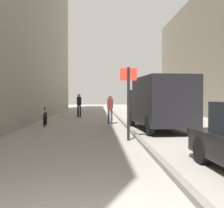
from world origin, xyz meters
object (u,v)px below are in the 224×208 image
pedestrian_mid_block (79,104)px  bicycle_leaning (45,119)px  street_sign_post (128,97)px  delivery_van (159,102)px  cafe_chair_near_window (64,110)px  pedestrian_main_foreground (110,107)px

pedestrian_mid_block → bicycle_leaning: (-1.37, -6.21, -0.65)m
street_sign_post → delivery_van: bearing=-109.4°
bicycle_leaning → cafe_chair_near_window: size_ratio=1.88×
street_sign_post → cafe_chair_near_window: 11.68m
bicycle_leaning → cafe_chair_near_window: (0.26, 6.02, 0.17)m
pedestrian_main_foreground → bicycle_leaning: bearing=-179.5°
street_sign_post → bicycle_leaning: (-3.88, 5.04, -1.16)m
pedestrian_mid_block → cafe_chair_near_window: size_ratio=1.89×
pedestrian_mid_block → bicycle_leaning: pedestrian_mid_block is taller
pedestrian_mid_block → cafe_chair_near_window: pedestrian_mid_block is taller
delivery_van → bicycle_leaning: bearing=155.4°
delivery_van → cafe_chair_near_window: size_ratio=5.69×
pedestrian_main_foreground → street_sign_post: bearing=-98.8°
pedestrian_main_foreground → cafe_chair_near_window: bearing=109.0°
delivery_van → pedestrian_mid_block: bearing=112.9°
pedestrian_main_foreground → pedestrian_mid_block: (-2.11, 5.39, 0.06)m
pedestrian_main_foreground → cafe_chair_near_window: (-3.22, 5.20, -0.42)m
pedestrian_main_foreground → bicycle_leaning: pedestrian_main_foreground is taller
pedestrian_main_foreground → pedestrian_mid_block: 5.79m
street_sign_post → bicycle_leaning: size_ratio=1.47×
pedestrian_main_foreground → pedestrian_mid_block: bearing=98.6°
cafe_chair_near_window → bicycle_leaning: bearing=68.3°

